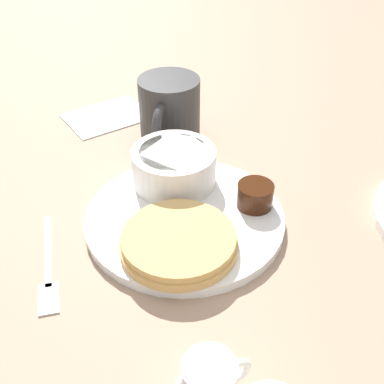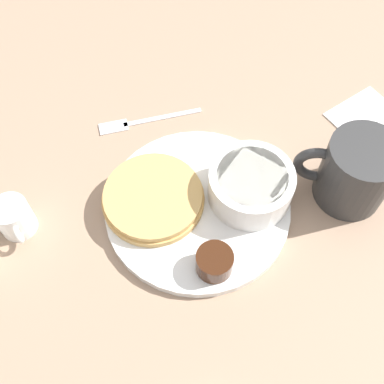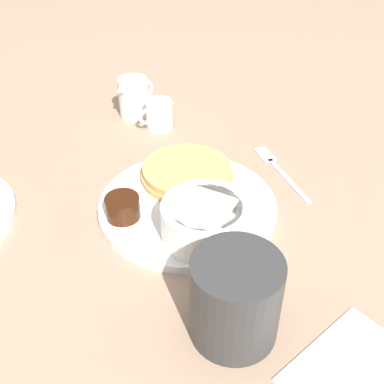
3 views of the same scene
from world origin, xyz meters
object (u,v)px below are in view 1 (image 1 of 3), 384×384
plate (185,218)px  creamer_pitcher_near (209,383)px  fork (48,272)px  coffee_mug (169,110)px  bowl (174,165)px

plate → creamer_pitcher_near: bearing=-117.1°
creamer_pitcher_near → fork: bearing=106.9°
coffee_mug → creamer_pitcher_near: bearing=-116.4°
coffee_mug → bowl: bearing=-118.0°
creamer_pitcher_near → coffee_mug: bearing=63.6°
plate → bowl: 0.07m
plate → fork: (-0.16, 0.01, -0.00)m
plate → fork: size_ratio=1.62×
coffee_mug → fork: bearing=-146.1°
plate → coffee_mug: coffee_mug is taller
plate → fork: 0.16m
plate → fork: bearing=177.2°
coffee_mug → creamer_pitcher_near: 0.41m
plate → bowl: size_ratio=2.22×
plate → coffee_mug: size_ratio=2.26×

